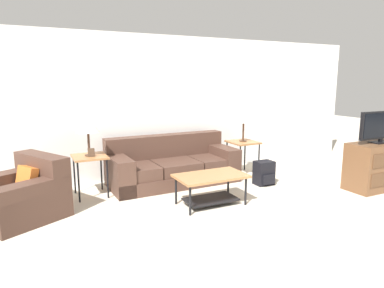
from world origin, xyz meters
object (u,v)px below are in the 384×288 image
(couch, at_px, (172,166))
(table_lamp_right, at_px, (244,117))
(side_table_right, at_px, (243,145))
(tv_console, at_px, (378,166))
(coffee_table, at_px, (211,183))
(side_table_left, at_px, (90,160))
(armchair, at_px, (23,196))
(table_lamp_left, at_px, (88,126))
(backpack, at_px, (264,173))
(television, at_px, (382,126))

(couch, distance_m, table_lamp_right, 1.64)
(side_table_right, relative_size, tv_console, 0.58)
(coffee_table, bearing_deg, side_table_left, 141.89)
(side_table_left, bearing_deg, armchair, -152.92)
(table_lamp_left, height_order, backpack, table_lamp_left)
(backpack, bearing_deg, table_lamp_right, 86.46)
(armchair, xyz_separation_m, table_lamp_right, (3.81, 0.49, 0.82))
(coffee_table, xyz_separation_m, tv_console, (2.87, -0.56, 0.06))
(couch, xyz_separation_m, backpack, (1.38, -0.81, -0.09))
(couch, bearing_deg, side_table_right, -3.48)
(side_table_right, xyz_separation_m, television, (1.52, -1.73, 0.48))
(coffee_table, distance_m, table_lamp_left, 2.05)
(table_lamp_left, relative_size, tv_console, 0.53)
(side_table_left, height_order, table_lamp_left, table_lamp_left)
(table_lamp_right, distance_m, television, 2.30)
(couch, height_order, coffee_table, couch)
(armchair, bearing_deg, tv_console, -13.13)
(side_table_right, xyz_separation_m, backpack, (-0.04, -0.73, -0.37))
(table_lamp_left, bearing_deg, side_table_left, 146.31)
(couch, distance_m, side_table_right, 1.46)
(side_table_right, bearing_deg, tv_console, -48.77)
(couch, bearing_deg, table_lamp_right, -3.48)
(side_table_right, distance_m, table_lamp_right, 0.53)
(table_lamp_left, height_order, television, television)
(side_table_left, height_order, tv_console, tv_console)
(table_lamp_right, xyz_separation_m, backpack, (-0.04, -0.73, -0.91))
(side_table_right, distance_m, tv_console, 2.31)
(table_lamp_left, bearing_deg, coffee_table, -38.11)
(side_table_left, xyz_separation_m, side_table_right, (2.85, 0.00, 0.00))
(side_table_right, distance_m, television, 2.35)
(side_table_left, bearing_deg, table_lamp_left, -33.69)
(coffee_table, bearing_deg, tv_console, -11.01)
(backpack, bearing_deg, tv_console, -32.75)
(table_lamp_right, relative_size, television, 0.59)
(side_table_left, bearing_deg, table_lamp_right, -0.00)
(side_table_left, height_order, backpack, side_table_left)
(armchair, relative_size, tv_console, 1.17)
(couch, distance_m, tv_console, 3.46)
(armchair, relative_size, table_lamp_right, 2.20)
(coffee_table, relative_size, side_table_right, 1.58)
(couch, bearing_deg, backpack, -30.49)
(side_table_right, relative_size, television, 0.65)
(table_lamp_left, height_order, tv_console, table_lamp_left)
(coffee_table, bearing_deg, couch, 93.20)
(table_lamp_left, distance_m, table_lamp_right, 2.85)
(armchair, distance_m, side_table_left, 1.11)
(television, bearing_deg, table_lamp_left, 158.38)
(coffee_table, relative_size, television, 1.02)
(side_table_right, height_order, backpack, side_table_right)
(coffee_table, bearing_deg, side_table_right, 40.85)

